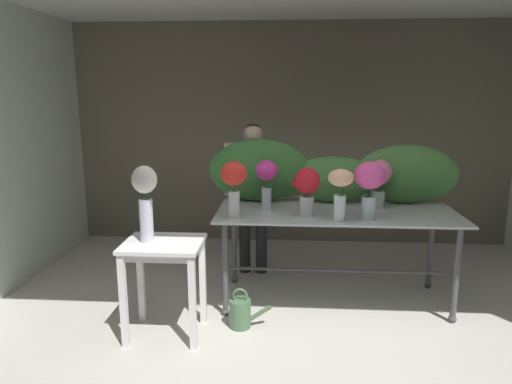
% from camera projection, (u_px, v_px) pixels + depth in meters
% --- Properties ---
extents(ground_plane, '(7.39, 7.39, 0.00)m').
position_uv_depth(ground_plane, '(291.00, 292.00, 4.55)').
color(ground_plane, beige).
extents(wall_back, '(5.61, 0.12, 2.77)m').
position_uv_depth(wall_back, '(292.00, 135.00, 5.89)').
color(wall_back, '#706656').
rests_on(wall_back, ground).
extents(wall_left, '(0.12, 3.48, 2.77)m').
position_uv_depth(wall_left, '(1.00, 149.00, 4.44)').
color(wall_left, silver).
rests_on(wall_left, ground).
extents(display_table_glass, '(2.15, 0.91, 0.88)m').
position_uv_depth(display_table_glass, '(336.00, 224.00, 4.20)').
color(display_table_glass, silver).
rests_on(display_table_glass, ground).
extents(side_table_white, '(0.61, 0.50, 0.78)m').
position_uv_depth(side_table_white, '(164.00, 257.00, 3.63)').
color(side_table_white, white).
rests_on(side_table_white, ground).
extents(florist, '(0.61, 0.24, 1.61)m').
position_uv_depth(florist, '(253.00, 183.00, 4.84)').
color(florist, '#232328').
rests_on(florist, ground).
extents(foliage_backdrop, '(2.39, 0.31, 0.61)m').
position_uv_depth(foliage_backdrop, '(328.00, 174.00, 4.45)').
color(foliage_backdrop, '#387033').
rests_on(foliage_backdrop, display_table_glass).
extents(vase_crimson_tulips, '(0.24, 0.21, 0.42)m').
position_uv_depth(vase_crimson_tulips, '(307.00, 188.00, 3.95)').
color(vase_crimson_tulips, silver).
rests_on(vase_crimson_tulips, display_table_glass).
extents(vase_rosy_stock, '(0.21, 0.21, 0.45)m').
position_uv_depth(vase_rosy_stock, '(380.00, 178.00, 4.21)').
color(vase_rosy_stock, silver).
rests_on(vase_rosy_stock, display_table_glass).
extents(vase_peach_snapdragons, '(0.21, 0.21, 0.44)m').
position_uv_depth(vase_peach_snapdragons, '(341.00, 188.00, 3.78)').
color(vase_peach_snapdragons, silver).
rests_on(vase_peach_snapdragons, display_table_glass).
extents(vase_fuchsia_peonies, '(0.26, 0.26, 0.49)m').
position_uv_depth(vase_fuchsia_peonies, '(370.00, 182.00, 3.84)').
color(vase_fuchsia_peonies, silver).
rests_on(vase_fuchsia_peonies, display_table_glass).
extents(vase_magenta_roses, '(0.21, 0.20, 0.46)m').
position_uv_depth(vase_magenta_roses, '(267.00, 177.00, 4.16)').
color(vase_magenta_roses, silver).
rests_on(vase_magenta_roses, display_table_glass).
extents(vase_scarlet_hydrangea, '(0.22, 0.22, 0.48)m').
position_uv_depth(vase_scarlet_hydrangea, '(234.00, 181.00, 3.88)').
color(vase_scarlet_hydrangea, silver).
rests_on(vase_scarlet_hydrangea, display_table_glass).
extents(vase_white_roses_tall, '(0.20, 0.19, 0.60)m').
position_uv_depth(vase_white_roses_tall, '(145.00, 196.00, 3.53)').
color(vase_white_roses_tall, silver).
rests_on(vase_white_roses_tall, side_table_white).
extents(watering_can, '(0.35, 0.18, 0.34)m').
position_uv_depth(watering_can, '(241.00, 313.00, 3.85)').
color(watering_can, '#4C704C').
rests_on(watering_can, ground).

